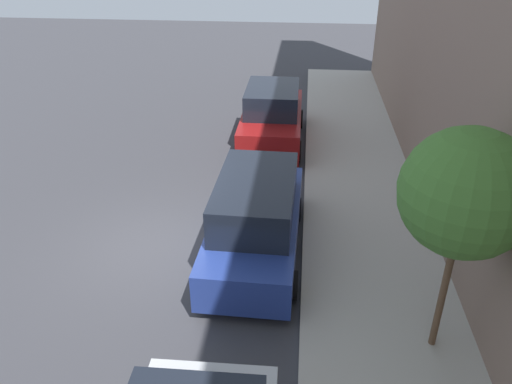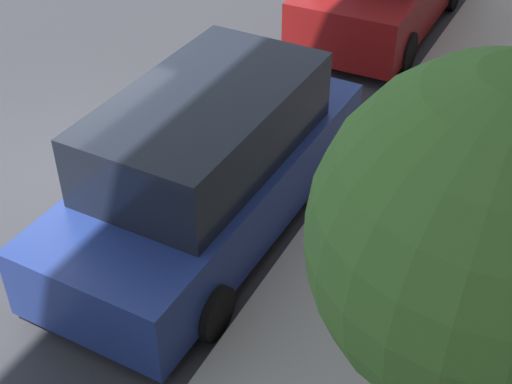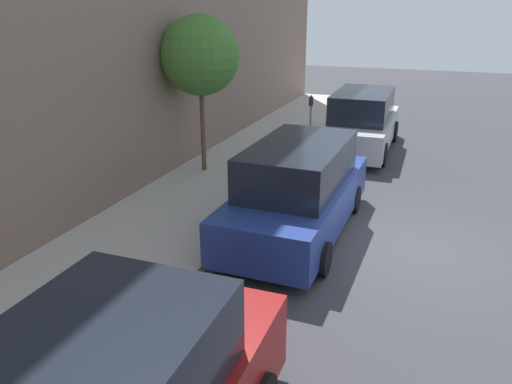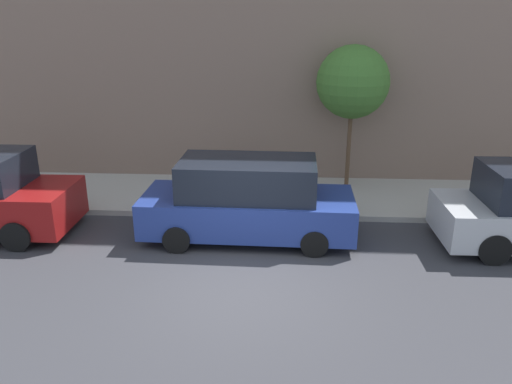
# 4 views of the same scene
# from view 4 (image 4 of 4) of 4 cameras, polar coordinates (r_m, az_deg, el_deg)

# --- Properties ---
(ground_plane) EXTENTS (60.00, 60.00, 0.00)m
(ground_plane) POSITION_cam_4_polar(r_m,az_deg,el_deg) (9.83, -1.78, -11.04)
(ground_plane) COLOR #38383D
(sidewalk) EXTENTS (3.17, 32.00, 0.15)m
(sidewalk) POSITION_cam_4_polar(r_m,az_deg,el_deg) (14.39, 0.05, -0.40)
(sidewalk) COLOR #B2ADA3
(sidewalk) RESTS_ON ground_plane
(parked_minivan_second) EXTENTS (2.02, 4.94, 1.90)m
(parked_minivan_second) POSITION_cam_4_polar(r_m,az_deg,el_deg) (11.60, -0.93, -0.98)
(parked_minivan_second) COLOR navy
(parked_minivan_second) RESTS_ON ground_plane
(street_tree) EXTENTS (2.04, 2.04, 4.10)m
(street_tree) POSITION_cam_4_polar(r_m,az_deg,el_deg) (14.51, 11.00, 12.21)
(street_tree) COLOR brown
(street_tree) RESTS_ON sidewalk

